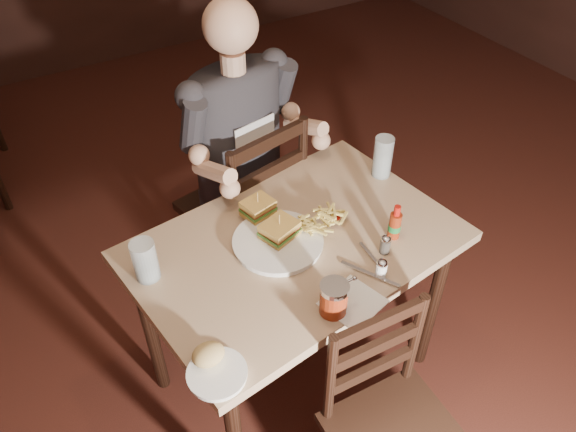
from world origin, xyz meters
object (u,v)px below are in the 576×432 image
diner (243,119)px  glass_left (145,261)px  chair_far (242,207)px  hot_sauce (395,222)px  syrup_dispenser (334,298)px  side_plate (217,375)px  dinner_plate (278,243)px  glass_right (383,157)px  main_table (295,261)px

diner → glass_left: diner is taller
chair_far → hot_sauce: size_ratio=7.09×
syrup_dispenser → side_plate: bearing=176.5°
diner → syrup_dispenser: (-0.14, -0.83, -0.13)m
chair_far → glass_left: chair_far is taller
dinner_plate → side_plate: dinner_plate is taller
chair_far → glass_right: chair_far is taller
glass_left → syrup_dispenser: 0.60m
main_table → chair_far: (0.07, 0.57, -0.20)m
diner → hot_sauce: (0.22, -0.67, -0.12)m
hot_sauce → side_plate: 0.78m
hot_sauce → side_plate: (-0.76, -0.19, -0.06)m
hot_sauce → dinner_plate: bearing=155.3°
chair_far → glass_right: 0.70m
chair_far → dinner_plate: size_ratio=3.19×
glass_left → hot_sauce: size_ratio=1.06×
hot_sauce → diner: bearing=108.5°
chair_far → glass_right: size_ratio=5.73×
dinner_plate → glass_right: 0.56m
glass_left → glass_right: (0.97, 0.05, 0.01)m
diner → dinner_plate: bearing=-116.4°
hot_sauce → side_plate: hot_sauce is taller
main_table → glass_right: glass_right is taller
side_plate → diner: bearing=58.3°
glass_right → hot_sauce: (-0.18, -0.30, -0.02)m
chair_far → syrup_dispenser: chair_far is taller
diner → glass_left: 0.71m
glass_right → chair_far: bearing=135.1°
main_table → dinner_plate: 0.12m
syrup_dispenser → chair_far: bearing=74.5°
chair_far → glass_right: bearing=123.9°
glass_left → hot_sauce: glass_left is taller
glass_left → glass_right: size_ratio=0.86×
diner → syrup_dispenser: size_ratio=8.13×
glass_left → side_plate: size_ratio=0.89×
chair_far → dinner_plate: bearing=65.7°
chair_far → diner: size_ratio=1.04×
diner → syrup_dispenser: diner is taller
hot_sauce → syrup_dispenser: 0.40m
syrup_dispenser → side_plate: 0.40m
dinner_plate → hot_sauce: bearing=-24.7°
glass_right → side_plate: size_ratio=1.03×
main_table → glass_left: size_ratio=8.15×
glass_left → side_plate: (0.03, -0.44, -0.07)m
dinner_plate → hot_sauce: (0.36, -0.17, 0.06)m
glass_left → syrup_dispenser: size_ratio=1.27×
chair_far → side_plate: size_ratio=5.92×
main_table → syrup_dispenser: (-0.06, -0.31, 0.15)m
glass_right → side_plate: 1.06m
chair_far → diner: (0.01, -0.05, 0.47)m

